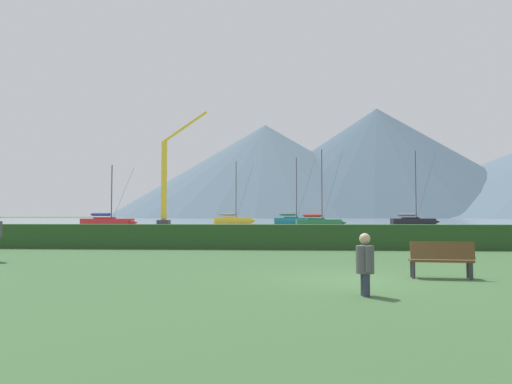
# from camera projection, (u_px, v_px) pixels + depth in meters

# --- Properties ---
(ground_plane) EXTENTS (1000.00, 1000.00, 0.00)m
(ground_plane) POSITION_uv_depth(u_px,v_px,m) (358.00, 280.00, 12.21)
(ground_plane) COLOR #385B33
(harbor_water) EXTENTS (320.00, 246.00, 0.00)m
(harbor_water) POSITION_uv_depth(u_px,v_px,m) (293.00, 221.00, 148.78)
(harbor_water) COLOR #8499A8
(harbor_water) RESTS_ON ground_plane
(hedge_line) EXTENTS (80.00, 1.20, 1.17)m
(hedge_line) POSITION_uv_depth(u_px,v_px,m) (324.00, 237.00, 23.20)
(hedge_line) COLOR #284C23
(hedge_line) RESTS_ON ground_plane
(sailboat_slip_1) EXTENTS (7.52, 2.73, 11.24)m
(sailboat_slip_1) POSITION_uv_depth(u_px,v_px,m) (319.00, 222.00, 71.00)
(sailboat_slip_1) COLOR #236B38
(sailboat_slip_1) RESTS_ON harbor_water
(sailboat_slip_2) EXTENTS (7.94, 2.53, 12.20)m
(sailboat_slip_2) POSITION_uv_depth(u_px,v_px,m) (413.00, 221.00, 79.87)
(sailboat_slip_2) COLOR black
(sailboat_slip_2) RESTS_ON harbor_water
(sailboat_slip_4) EXTENTS (8.40, 3.20, 8.83)m
(sailboat_slip_4) POSITION_uv_depth(u_px,v_px,m) (108.00, 222.00, 69.85)
(sailboat_slip_4) COLOR red
(sailboat_slip_4) RESTS_ON harbor_water
(sailboat_slip_5) EXTENTS (8.38, 2.65, 12.53)m
(sailboat_slip_5) POSITION_uv_depth(u_px,v_px,m) (294.00, 220.00, 92.09)
(sailboat_slip_5) COLOR #19707A
(sailboat_slip_5) RESTS_ON harbor_water
(sailboat_slip_8) EXTENTS (8.51, 3.21, 12.18)m
(sailboat_slip_8) POSITION_uv_depth(u_px,v_px,m) (233.00, 220.00, 95.64)
(sailboat_slip_8) COLOR gold
(sailboat_slip_8) RESTS_ON harbor_water
(park_bench_near_path) EXTENTS (1.59, 0.63, 0.95)m
(park_bench_near_path) POSITION_uv_depth(u_px,v_px,m) (441.00, 258.00, 12.40)
(park_bench_near_path) COLOR brown
(park_bench_near_path) RESTS_ON ground_plane
(person_seated_viewer) EXTENTS (0.36, 0.57, 1.25)m
(person_seated_viewer) POSITION_uv_depth(u_px,v_px,m) (365.00, 261.00, 9.74)
(person_seated_viewer) COLOR #2D3347
(person_seated_viewer) RESTS_ON ground_plane
(dock_crane) EXTENTS (8.49, 2.00, 19.66)m
(dock_crane) POSITION_uv_depth(u_px,v_px,m) (166.00, 186.00, 84.61)
(dock_crane) COLOR #333338
(dock_crane) RESTS_ON ground_plane
(distant_hill_central_peak) EXTENTS (225.98, 225.98, 38.01)m
(distant_hill_central_peak) POSITION_uv_depth(u_px,v_px,m) (452.00, 190.00, 339.17)
(distant_hill_central_peak) COLOR #4C6070
(distant_hill_central_peak) RESTS_ON ground_plane
(distant_hill_east_ridge) EXTENTS (241.34, 241.34, 79.89)m
(distant_hill_east_ridge) POSITION_uv_depth(u_px,v_px,m) (377.00, 163.00, 356.46)
(distant_hill_east_ridge) COLOR #425666
(distant_hill_east_ridge) RESTS_ON ground_plane
(distant_hill_far_shoulder) EXTENTS (218.22, 218.22, 66.33)m
(distant_hill_far_shoulder) POSITION_uv_depth(u_px,v_px,m) (265.00, 171.00, 348.74)
(distant_hill_far_shoulder) COLOR #4C6070
(distant_hill_far_shoulder) RESTS_ON ground_plane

